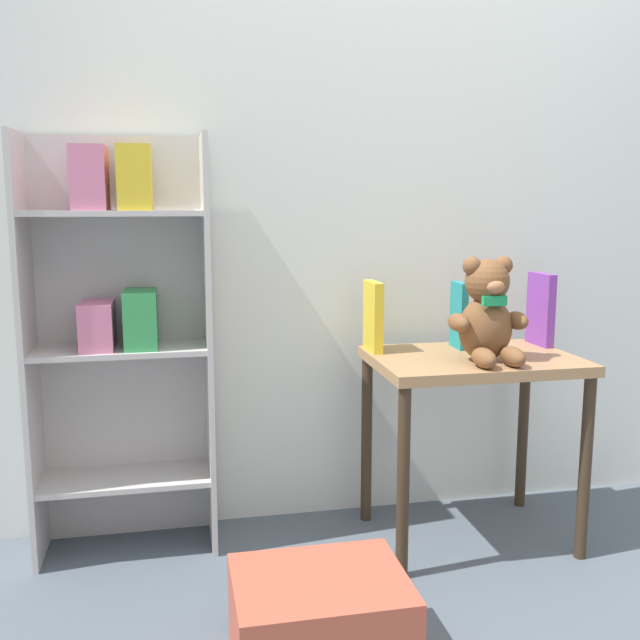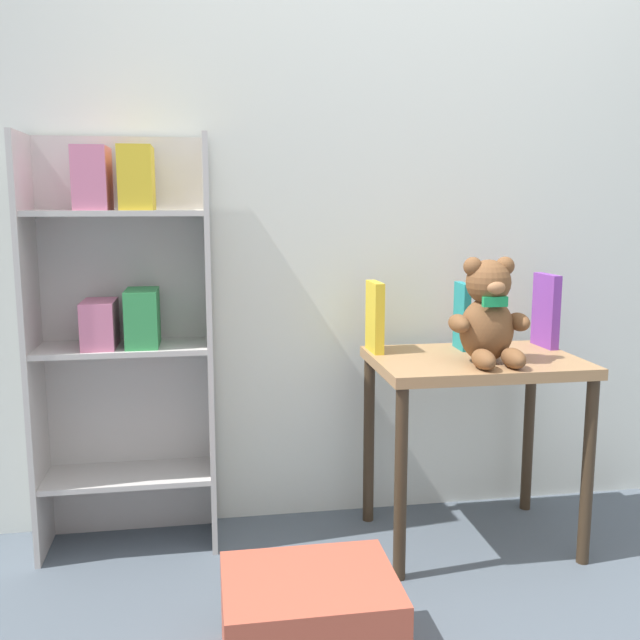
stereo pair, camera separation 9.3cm
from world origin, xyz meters
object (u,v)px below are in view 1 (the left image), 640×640
Objects in this scene: display_table at (472,384)px; book_standing_purple at (541,309)px; teddy_bear at (487,314)px; book_standing_yellow at (373,316)px; storage_bin at (320,622)px; bookshelf_side at (121,318)px; book_standing_teal at (459,315)px.

book_standing_purple reaches higher than display_table.
book_standing_purple is (0.31, 0.21, -0.02)m from teddy_bear.
display_table is 2.81× the size of book_standing_yellow.
book_standing_yellow is 1.05m from storage_bin.
teddy_bear is 1.31× the size of book_standing_purple.
display_table is at bearing -9.61° from bookshelf_side.
book_standing_teal is (-0.01, 0.22, -0.04)m from teddy_bear.
bookshelf_side is 2.03× the size of display_table.
bookshelf_side is 1.17m from book_standing_teal.
display_table is at bearing -88.53° from book_standing_teal.
book_standing_teal reaches higher than display_table.
book_standing_yellow is at bearing 155.07° from display_table.
display_table is at bearing -160.57° from book_standing_purple.
storage_bin is at bearing -145.89° from book_standing_purple.
bookshelf_side reaches higher than teddy_bear.
teddy_bear is 1.08m from storage_bin.
book_standing_purple is (0.31, 0.13, 0.23)m from display_table.
display_table is 2.00× the size of teddy_bear.
book_standing_yellow reaches higher than book_standing_teal.
book_standing_teal is (0.31, -0.01, -0.00)m from book_standing_yellow.
display_table is 0.99m from storage_bin.
book_standing_yellow is at bearing 175.71° from book_standing_purple.
display_table is 1.57× the size of storage_bin.
bookshelf_side is 1.21m from display_table.
storage_bin is (0.51, -0.79, -0.67)m from bookshelf_side.
bookshelf_side reaches higher than display_table.
teddy_bear is (1.17, -0.28, 0.02)m from bookshelf_side.
storage_bin is (-0.97, -0.72, -0.67)m from book_standing_purple.
book_standing_purple is (1.48, -0.07, -0.00)m from bookshelf_side.
bookshelf_side is 4.05× the size of teddy_bear.
display_table is at bearing 94.32° from teddy_bear.
teddy_bear is 0.37m from book_standing_purple.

